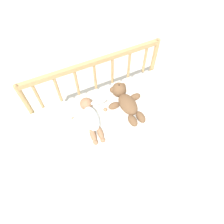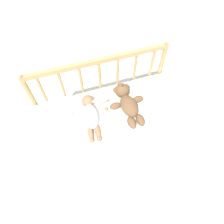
{
  "view_description": "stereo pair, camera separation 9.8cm",
  "coord_description": "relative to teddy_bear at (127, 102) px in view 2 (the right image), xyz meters",
  "views": [
    {
      "loc": [
        -0.34,
        -0.7,
        1.78
      ],
      "look_at": [
        0.0,
        0.01,
        0.57
      ],
      "focal_mm": 32.0,
      "sensor_mm": 36.0,
      "label": 1
    },
    {
      "loc": [
        -0.25,
        -0.74,
        1.78
      ],
      "look_at": [
        0.0,
        0.01,
        0.57
      ],
      "focal_mm": 32.0,
      "sensor_mm": 36.0,
      "label": 2
    }
  ],
  "objects": [
    {
      "name": "baby",
      "position": [
        -0.29,
        -0.01,
        -0.0
      ],
      "size": [
        0.3,
        0.38,
        0.1
      ],
      "color": "white",
      "rests_on": "crib_mattress"
    },
    {
      "name": "blanket",
      "position": [
        -0.15,
        -0.04,
        -0.04
      ],
      "size": [
        0.79,
        0.49,
        0.01
      ],
      "color": "white",
      "rests_on": "crib_mattress"
    },
    {
      "name": "teddy_bear",
      "position": [
        0.0,
        0.0,
        0.0
      ],
      "size": [
        0.28,
        0.39,
        0.12
      ],
      "color": "brown",
      "rests_on": "crib_mattress"
    },
    {
      "name": "crib_mattress",
      "position": [
        -0.14,
        -0.07,
        -0.3
      ],
      "size": [
        1.11,
        0.58,
        0.51
      ],
      "color": "silver",
      "rests_on": "ground_plane"
    },
    {
      "name": "ground_plane",
      "position": [
        -0.14,
        -0.07,
        -0.56
      ],
      "size": [
        12.0,
        12.0,
        0.0
      ],
      "primitive_type": "plane",
      "color": "silver"
    },
    {
      "name": "crib_rail",
      "position": [
        -0.14,
        0.25,
        0.01
      ],
      "size": [
        1.11,
        0.04,
        0.81
      ],
      "color": "tan",
      "rests_on": "ground_plane"
    }
  ]
}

